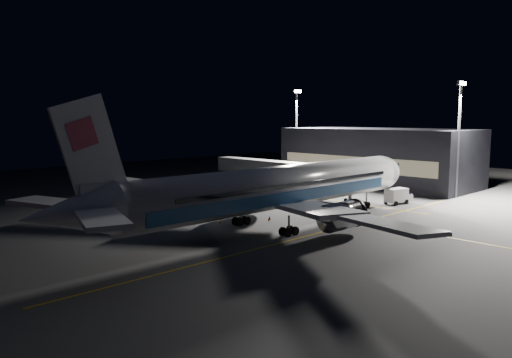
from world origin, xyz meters
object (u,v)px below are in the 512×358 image
at_px(safety_cone_c, 220,221).
at_px(jet_bridge, 289,170).
at_px(baggage_tug, 183,201).
at_px(safety_cone_a, 269,218).
at_px(service_truck, 398,196).
at_px(airliner, 274,189).
at_px(floodlight_mast_north, 297,126).
at_px(floodlight_mast_south, 459,129).
at_px(safety_cone_b, 234,207).

bearing_deg(safety_cone_c, jet_bridge, 22.42).
relative_size(baggage_tug, safety_cone_c, 3.68).
bearing_deg(safety_cone_a, jet_bridge, 35.27).
height_order(service_truck, baggage_tug, service_truck).
height_order(airliner, service_truck, airliner).
bearing_deg(safety_cone_a, baggage_tug, 97.04).
bearing_deg(service_truck, floodlight_mast_north, 76.89).
bearing_deg(floodlight_mast_south, baggage_tug, 145.39).
xyz_separation_m(jet_bridge, safety_cone_b, (-17.69, -4.06, -4.29)).
xyz_separation_m(floodlight_mast_north, service_truck, (-13.21, -34.05, -10.96)).
xyz_separation_m(service_truck, safety_cone_a, (-24.66, 6.07, -1.11)).
xyz_separation_m(safety_cone_b, safety_cone_c, (-8.59, -6.78, 0.01)).
relative_size(floodlight_mast_south, service_truck, 3.84).
distance_m(jet_bridge, service_truck, 20.93).
xyz_separation_m(service_truck, safety_cone_b, (-22.48, 16.07, -1.12)).
distance_m(jet_bridge, safety_cone_b, 18.65).
relative_size(safety_cone_a, safety_cone_c, 1.01).
bearing_deg(service_truck, jet_bridge, 111.48).
bearing_deg(floodlight_mast_south, jet_bridge, 126.79).
bearing_deg(safety_cone_b, floodlight_mast_north, 26.75).
distance_m(floodlight_mast_south, safety_cone_b, 42.67).
bearing_deg(safety_cone_c, safety_cone_a, -26.66).
height_order(floodlight_mast_south, baggage_tug, floodlight_mast_south).
bearing_deg(airliner, safety_cone_c, 113.92).
xyz_separation_m(jet_bridge, floodlight_mast_north, (18.00, 13.93, 7.79)).
bearing_deg(airliner, safety_cone_a, 51.31).
xyz_separation_m(floodlight_mast_south, baggage_tug, (-40.05, 27.63, -11.64)).
bearing_deg(airliner, service_truck, -4.25).
relative_size(floodlight_mast_south, baggage_tug, 9.43).
height_order(service_truck, safety_cone_a, service_truck).
xyz_separation_m(airliner, floodlight_mast_south, (41.08, -6.01, 7.21)).
bearing_deg(floodlight_mast_north, safety_cone_c, -150.78).
relative_size(jet_bridge, safety_cone_a, 57.35).
bearing_deg(airliner, jet_bridge, 38.04).
height_order(floodlight_mast_north, safety_cone_c, floodlight_mast_north).
bearing_deg(jet_bridge, service_truck, -76.62).
relative_size(airliner, floodlight_mast_north, 2.97).
height_order(safety_cone_a, safety_cone_c, safety_cone_a).
distance_m(airliner, safety_cone_a, 7.07).
relative_size(baggage_tug, safety_cone_b, 3.78).
height_order(floodlight_mast_north, safety_cone_a, floodlight_mast_north).
bearing_deg(airliner, baggage_tug, 87.28).
bearing_deg(floodlight_mast_north, service_truck, -111.21).
xyz_separation_m(floodlight_mast_north, safety_cone_b, (-35.69, -17.99, -12.08)).
relative_size(airliner, safety_cone_c, 103.05).
height_order(safety_cone_b, safety_cone_c, safety_cone_c).
relative_size(service_truck, safety_cone_b, 9.29).
bearing_deg(baggage_tug, jet_bridge, -8.88).
bearing_deg(floodlight_mast_north, safety_cone_a, -143.54).
height_order(jet_bridge, floodlight_mast_south, floodlight_mast_south).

